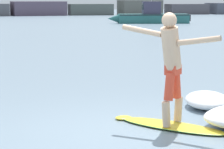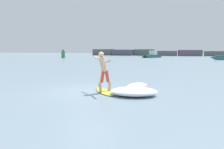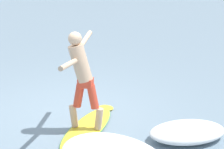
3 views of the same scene
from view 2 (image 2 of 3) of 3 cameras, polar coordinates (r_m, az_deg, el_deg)
name	(u,v)px [view 2 (image 2 of 3)]	position (r m, az deg, el deg)	size (l,w,h in m)	color
ground_plane	(90,91)	(10.71, -5.82, -4.34)	(200.00, 200.00, 0.00)	gray
rock_jetty_breakwater	(195,53)	(71.86, 20.86, 5.27)	(70.59, 5.16, 4.91)	#565457
surfboard	(105,92)	(10.38, -1.92, -4.48)	(1.67, 1.98, 0.20)	yellow
surfer	(103,68)	(10.16, -2.27, 1.72)	(1.25, 1.32, 1.86)	#D2AD8B
small_boat_offshore	(152,55)	(54.63, 10.52, 4.93)	(4.31, 5.63, 2.64)	#1E655F
channel_marker_buoy	(63,54)	(52.30, -12.63, 5.14)	(0.84, 0.84, 1.97)	#288447
wave_foam_at_tail	(134,92)	(9.66, 5.73, -4.45)	(2.31, 1.84, 0.36)	white
wave_foam_at_nose	(137,86)	(11.31, 6.62, -3.00)	(1.31, 1.62, 0.30)	white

